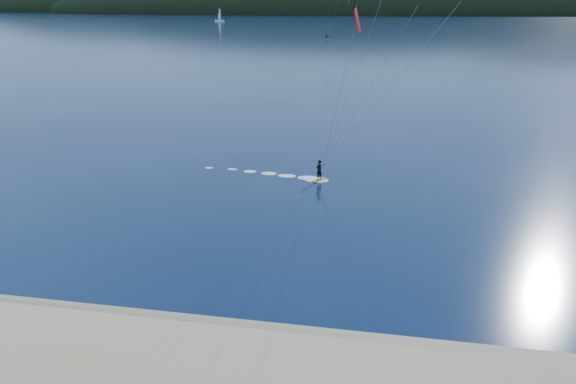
% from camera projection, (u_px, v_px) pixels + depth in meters
% --- Properties ---
extents(wet_sand, '(220.00, 2.50, 0.10)m').
position_uv_depth(wet_sand, '(239.00, 336.00, 24.20)').
color(wet_sand, olive).
rests_on(wet_sand, ground).
extents(headland, '(1200.00, 310.00, 140.00)m').
position_uv_depth(headland, '(390.00, 13.00, 711.82)').
color(headland, black).
rests_on(headland, ground).
extents(kitesurfer_near, '(22.00, 8.23, 17.24)m').
position_uv_depth(kitesurfer_near, '(413.00, 12.00, 35.12)').
color(kitesurfer_near, gold).
rests_on(kitesurfer_near, ground).
extents(kitesurfer_far, '(10.11, 6.66, 18.29)m').
position_uv_depth(kitesurfer_far, '(338.00, 0.00, 204.69)').
color(kitesurfer_far, gold).
rests_on(kitesurfer_far, ground).
extents(sailboat, '(7.50, 4.67, 10.45)m').
position_uv_depth(sailboat, '(219.00, 20.00, 408.72)').
color(sailboat, white).
rests_on(sailboat, ground).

